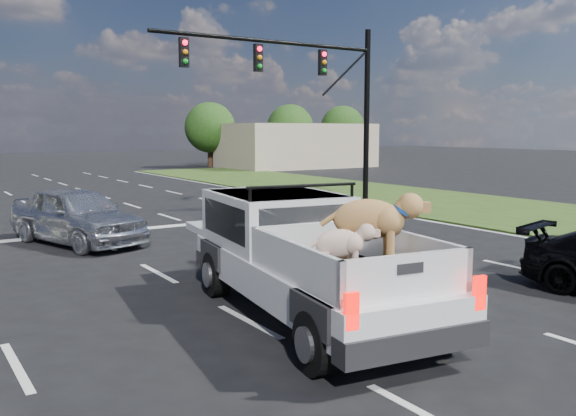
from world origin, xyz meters
name	(u,v)px	position (x,y,z in m)	size (l,w,h in m)	color
ground	(335,305)	(0.00, 0.00, 0.00)	(160.00, 160.00, 0.00)	black
road_markings	(185,246)	(0.00, 6.56, 0.01)	(17.75, 60.00, 0.01)	silver
grass_shoulder_right	(513,212)	(13.00, 6.00, 0.03)	(8.00, 60.00, 0.06)	#294415
traffic_signal	(318,86)	(7.20, 10.50, 4.73)	(9.11, 0.31, 7.00)	black
building_right	(296,146)	(22.00, 34.00, 1.80)	(12.00, 7.00, 3.60)	tan
tree_far_d	(210,128)	(16.00, 38.00, 3.29)	(4.20, 4.20, 5.40)	#332114
tree_far_e	(290,128)	(24.00, 38.00, 3.29)	(4.20, 4.20, 5.40)	#332114
tree_far_f	(343,128)	(30.00, 38.00, 3.29)	(4.20, 4.20, 5.40)	#332114
pickup_truck	(305,254)	(-0.79, -0.20, 1.04)	(2.93, 6.13, 2.21)	black
silver_sedan	(77,215)	(-2.30, 8.55, 0.79)	(1.86, 4.63, 1.58)	silver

